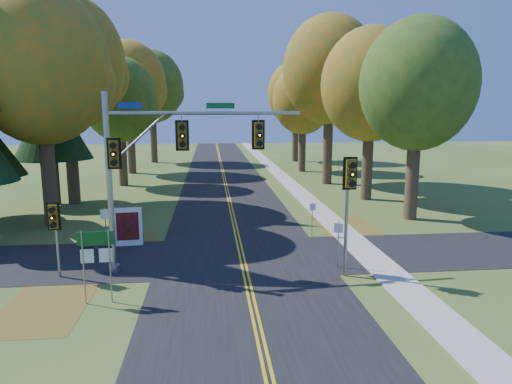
{
  "coord_description": "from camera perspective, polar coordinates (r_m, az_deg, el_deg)",
  "views": [
    {
      "loc": [
        -1.45,
        -19.2,
        6.98
      ],
      "look_at": [
        0.68,
        1.84,
        3.2
      ],
      "focal_mm": 32.0,
      "sensor_mm": 36.0,
      "label": 1
    }
  ],
  "objects": [
    {
      "name": "ground",
      "position": [
        20.48,
        -1.4,
        -9.79
      ],
      "size": [
        160.0,
        160.0,
        0.0
      ],
      "primitive_type": "plane",
      "color": "#32571E",
      "rests_on": "ground"
    },
    {
      "name": "road_main",
      "position": [
        20.48,
        -1.4,
        -9.77
      ],
      "size": [
        8.0,
        160.0,
        0.02
      ],
      "primitive_type": "cube",
      "color": "black",
      "rests_on": "ground"
    },
    {
      "name": "road_cross",
      "position": [
        22.36,
        -1.8,
        -8.03
      ],
      "size": [
        60.0,
        6.0,
        0.02
      ],
      "primitive_type": "cube",
      "color": "black",
      "rests_on": "ground"
    },
    {
      "name": "centerline_left",
      "position": [
        20.47,
        -1.68,
        -9.74
      ],
      "size": [
        0.1,
        160.0,
        0.01
      ],
      "primitive_type": "cube",
      "color": "gold",
      "rests_on": "road_main"
    },
    {
      "name": "centerline_right",
      "position": [
        20.48,
        -1.12,
        -9.72
      ],
      "size": [
        0.1,
        160.0,
        0.01
      ],
      "primitive_type": "cube",
      "color": "gold",
      "rests_on": "road_main"
    },
    {
      "name": "sidewalk_east",
      "position": [
        21.81,
        15.27,
        -8.82
      ],
      "size": [
        1.6,
        160.0,
        0.06
      ],
      "primitive_type": "cube",
      "color": "#9E998E",
      "rests_on": "ground"
    },
    {
      "name": "leaf_patch_w_near",
      "position": [
        24.74,
        -17.44,
        -6.71
      ],
      "size": [
        4.0,
        6.0,
        0.0
      ],
      "primitive_type": "cube",
      "color": "brown",
      "rests_on": "ground"
    },
    {
      "name": "leaf_patch_e",
      "position": [
        27.42,
        11.97,
        -4.83
      ],
      "size": [
        3.5,
        8.0,
        0.0
      ],
      "primitive_type": "cube",
      "color": "brown",
      "rests_on": "ground"
    },
    {
      "name": "leaf_patch_w_far",
      "position": [
        18.64,
        -24.89,
        -12.82
      ],
      "size": [
        3.0,
        5.0,
        0.0
      ],
      "primitive_type": "cube",
      "color": "brown",
      "rests_on": "ground"
    },
    {
      "name": "tree_w_a",
      "position": [
        30.28,
        -25.2,
        13.95
      ],
      "size": [
        8.0,
        8.0,
        14.15
      ],
      "color": "#38281C",
      "rests_on": "ground"
    },
    {
      "name": "tree_e_a",
      "position": [
        30.89,
        19.61,
        12.44
      ],
      "size": [
        7.2,
        7.2,
        12.73
      ],
      "color": "#38281C",
      "rests_on": "ground"
    },
    {
      "name": "tree_w_b",
      "position": [
        37.1,
        -22.61,
        14.62
      ],
      "size": [
        8.6,
        8.6,
        15.38
      ],
      "color": "#38281C",
      "rests_on": "ground"
    },
    {
      "name": "tree_e_b",
      "position": [
        36.98,
        14.2,
        12.81
      ],
      "size": [
        7.6,
        7.6,
        13.33
      ],
      "color": "#38281C",
      "rests_on": "ground"
    },
    {
      "name": "tree_w_c",
      "position": [
        44.42,
        -16.59,
        10.97
      ],
      "size": [
        6.8,
        6.8,
        11.91
      ],
      "color": "#38281C",
      "rests_on": "ground"
    },
    {
      "name": "tree_e_c",
      "position": [
        44.51,
        9.28,
        14.75
      ],
      "size": [
        8.8,
        8.8,
        15.79
      ],
      "color": "#38281C",
      "rests_on": "ground"
    },
    {
      "name": "tree_w_d",
      "position": [
        53.17,
        -15.57,
        12.79
      ],
      "size": [
        8.2,
        8.2,
        14.56
      ],
      "color": "#38281C",
      "rests_on": "ground"
    },
    {
      "name": "tree_e_d",
      "position": [
        53.18,
        5.95,
        11.44
      ],
      "size": [
        7.0,
        7.0,
        12.32
      ],
      "color": "#38281C",
      "rests_on": "ground"
    },
    {
      "name": "tree_w_e",
      "position": [
        63.8,
        -12.83,
        12.67
      ],
      "size": [
        8.4,
        8.4,
        14.97
      ],
      "color": "#38281C",
      "rests_on": "ground"
    },
    {
      "name": "tree_e_e",
      "position": [
        63.94,
        5.07,
        12.08
      ],
      "size": [
        7.8,
        7.8,
        13.74
      ],
      "color": "#38281C",
      "rests_on": "ground"
    },
    {
      "name": "pine_c",
      "position": [
        37.14,
        -24.61,
        13.43
      ],
      "size": [
        5.6,
        5.6,
        20.56
      ],
      "color": "#38281C",
      "rests_on": "ground"
    },
    {
      "name": "traffic_mast",
      "position": [
        19.97,
        -12.0,
        4.21
      ],
      "size": [
        8.54,
        1.28,
        7.77
      ],
      "rotation": [
        0.0,
        0.0,
        0.09
      ],
      "color": "#919599",
      "rests_on": "ground"
    },
    {
      "name": "east_signal_pole",
      "position": [
        19.04,
        11.57,
        0.62
      ],
      "size": [
        0.6,
        0.69,
        5.14
      ],
      "rotation": [
        0.0,
        0.0,
        0.02
      ],
      "color": "gray",
      "rests_on": "ground"
    },
    {
      "name": "ped_signal_pole",
      "position": [
        20.55,
        -23.89,
        -3.49
      ],
      "size": [
        0.52,
        0.6,
        3.29
      ],
      "rotation": [
        0.0,
        0.0,
        0.08
      ],
      "color": "gray",
      "rests_on": "ground"
    },
    {
      "name": "route_sign_cluster",
      "position": [
        17.58,
        -19.35,
        -7.06
      ],
      "size": [
        1.3,
        0.14,
        2.78
      ],
      "rotation": [
        0.0,
        0.0,
        0.06
      ],
      "color": "gray",
      "rests_on": "ground"
    },
    {
      "name": "info_kiosk",
      "position": [
        24.71,
        -15.73,
        -4.23
      ],
      "size": [
        1.48,
        0.35,
        2.03
      ],
      "rotation": [
        0.0,
        0.0,
        0.1
      ],
      "color": "white",
      "rests_on": "ground"
    },
    {
      "name": "reg_sign_e_north",
      "position": [
        25.7,
        7.07,
        -2.64
      ],
      "size": [
        0.37,
        0.12,
        1.94
      ],
      "rotation": [
        0.0,
        0.0,
        0.25
      ],
      "color": "gray",
      "rests_on": "ground"
    },
    {
      "name": "reg_sign_e_south",
      "position": [
        20.75,
        10.27,
        -5.46
      ],
      "size": [
        0.38,
        0.19,
        2.13
      ],
      "rotation": [
        0.0,
        0.0,
        -0.42
      ],
      "color": "gray",
      "rests_on": "ground"
    },
    {
      "name": "reg_sign_w",
      "position": [
        23.76,
        -18.31,
        -3.58
      ],
      "size": [
        0.44,
        0.08,
        2.28
      ],
      "rotation": [
        0.0,
        0.0,
        0.1
      ],
      "color": "gray",
      "rests_on": "ground"
    }
  ]
}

